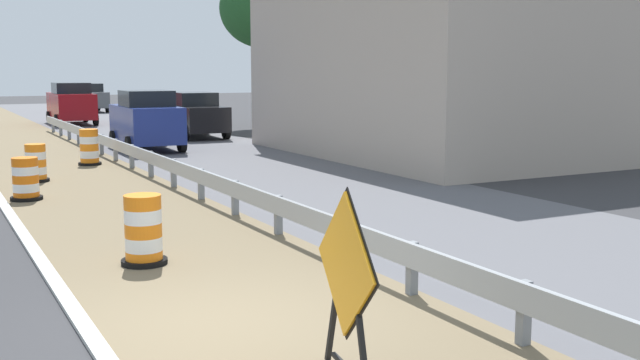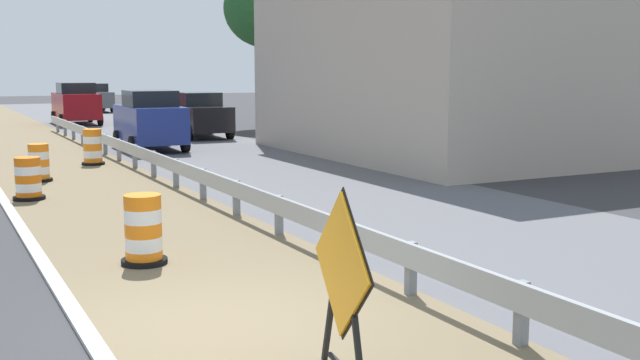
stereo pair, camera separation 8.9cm
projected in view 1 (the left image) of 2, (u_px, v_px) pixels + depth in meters
ground_plane at (210, 325)px, 8.72m from camera, size 160.00×160.00×0.00m
median_dirt_strip at (278, 314)px, 9.12m from camera, size 4.11×120.00×0.01m
far_lane_asphalt at (596, 261)px, 11.60m from camera, size 6.60×120.00×0.00m
curb_near_edge at (94, 344)px, 8.12m from camera, size 0.20×120.00×0.11m
guardrail_median at (301, 216)px, 12.52m from camera, size 0.18×53.76×0.71m
warning_sign_diamond at (346, 274)px, 7.05m from camera, size 0.24×1.45×1.86m
traffic_barrel_nearest at (143, 233)px, 11.37m from camera, size 0.69×0.69×1.06m
traffic_barrel_close at (26, 181)px, 16.98m from camera, size 0.70×0.70×0.96m
traffic_barrel_mid at (89, 149)px, 23.19m from camera, size 0.69×0.69×1.10m
traffic_barrel_far at (36, 165)px, 19.73m from camera, size 0.65×0.65×0.99m
car_lead_near_lane at (71, 104)px, 40.13m from camera, size 2.21×4.60×2.20m
car_trailing_near_lane at (195, 115)px, 32.58m from camera, size 2.12×4.33×1.92m
car_lead_far_lane at (146, 120)px, 27.42m from camera, size 2.15×4.13×2.15m
car_mid_far_lane at (89, 98)px, 51.94m from camera, size 2.07×4.40×1.93m
roadside_shop_near at (437, 59)px, 25.96m from camera, size 8.91×12.86×6.49m
utility_pole_near at (409, 37)px, 20.32m from camera, size 0.24×1.80×7.20m
tree_roadside at (263, 9)px, 37.58m from camera, size 4.35×4.35×7.86m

